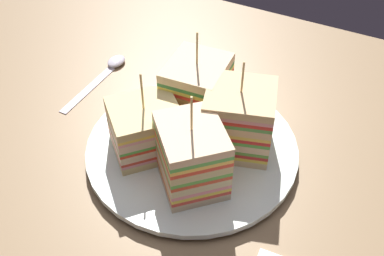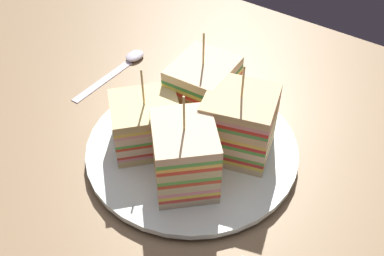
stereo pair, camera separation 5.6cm
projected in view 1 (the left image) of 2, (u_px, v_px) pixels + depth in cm
name	position (u px, v px, depth cm)	size (l,w,h in cm)	color
ground_plane	(192.00, 158.00, 59.72)	(113.30, 75.18, 1.80)	#856A4A
plate	(192.00, 148.00, 58.51)	(26.40, 26.40, 1.39)	white
sandwich_wedge_0	(146.00, 128.00, 55.68)	(10.72, 10.75, 11.37)	#DEC681
sandwich_wedge_1	(191.00, 156.00, 51.35)	(10.40, 10.46, 12.54)	beige
sandwich_wedge_2	(238.00, 119.00, 55.41)	(9.82, 9.41, 12.54)	beige
sandwich_wedge_3	(196.00, 91.00, 59.17)	(7.52, 8.50, 12.88)	#D7C686
chip_pile	(182.00, 137.00, 58.08)	(6.01, 5.89, 2.06)	#E3C874
spoon	(108.00, 69.00, 71.21)	(2.46, 14.84, 1.00)	silver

